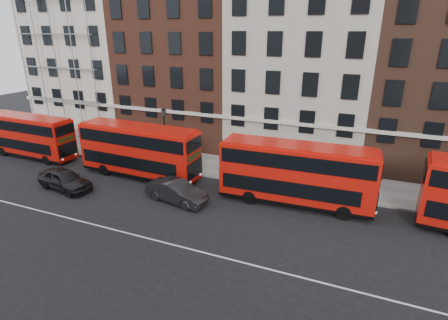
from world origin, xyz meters
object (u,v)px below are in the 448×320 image
at_px(bus_b, 139,150).
at_px(car_front, 176,191).
at_px(car_rear, 65,179).
at_px(bus_a, 29,135).
at_px(bus_c, 296,173).

height_order(bus_b, car_front, bus_b).
bearing_deg(car_rear, car_front, -71.96).
distance_m(bus_a, bus_b, 12.95).
bearing_deg(car_rear, bus_a, 71.77).
distance_m(bus_b, car_rear, 6.23).
bearing_deg(bus_c, bus_b, 177.89).
height_order(bus_b, car_rear, bus_b).
height_order(bus_b, bus_c, bus_c).
relative_size(bus_a, car_rear, 2.06).
xyz_separation_m(bus_b, bus_c, (13.32, -0.00, 0.02)).
height_order(bus_a, bus_b, bus_b).
xyz_separation_m(bus_a, bus_b, (12.95, 0.00, 0.18)).
bearing_deg(bus_b, bus_c, 1.85).
bearing_deg(bus_c, bus_a, 177.89).
relative_size(bus_a, bus_b, 0.92).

